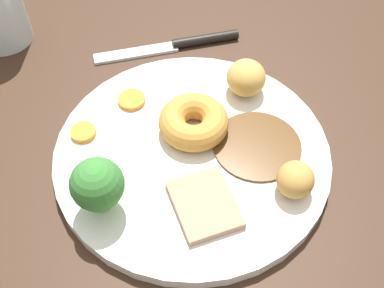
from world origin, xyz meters
TOP-DOWN VIEW (x-y plane):
  - dining_table at (0.00, 0.00)cm, footprint 120.00×84.00cm
  - dinner_plate at (-2.50, 2.27)cm, footprint 28.27×28.27cm
  - gravy_pool at (-3.54, -4.36)cm, footprint 9.08×9.08cm
  - meat_slice_main at (-9.27, 2.64)cm, footprint 7.48×6.29cm
  - yorkshire_pudding at (0.05, 1.52)cm, footprint 7.31×7.31cm
  - roast_potato_left at (-9.32, -6.09)cm, footprint 5.17×5.10cm
  - roast_potato_right at (4.54, -5.48)cm, footprint 5.45×5.29cm
  - carrot_coin_front at (2.14, 12.88)cm, footprint 2.65×2.65cm
  - carrot_coin_back at (5.65, 7.25)cm, footprint 3.03×3.03cm
  - broccoli_floret at (-7.10, 11.89)cm, footprint 4.91×4.91cm
  - knife at (15.04, -0.24)cm, footprint 1.88×18.52cm

SIDE VIEW (x-z plane):
  - dining_table at x=0.00cm, z-range 0.00..3.60cm
  - knife at x=15.04cm, z-range 3.45..4.65cm
  - dinner_plate at x=-2.50cm, z-range 3.60..5.00cm
  - gravy_pool at x=-3.54cm, z-range 5.00..5.30cm
  - carrot_coin_back at x=5.65cm, z-range 5.00..5.54cm
  - carrot_coin_front at x=2.14cm, z-range 5.00..5.56cm
  - meat_slice_main at x=-9.27cm, z-range 5.00..5.80cm
  - yorkshire_pudding at x=0.05cm, z-range 5.00..7.80cm
  - roast_potato_left at x=-9.32cm, z-range 5.00..8.28cm
  - roast_potato_right at x=4.54cm, z-range 5.00..8.85cm
  - broccoli_floret at x=-7.10cm, z-range 5.52..11.67cm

